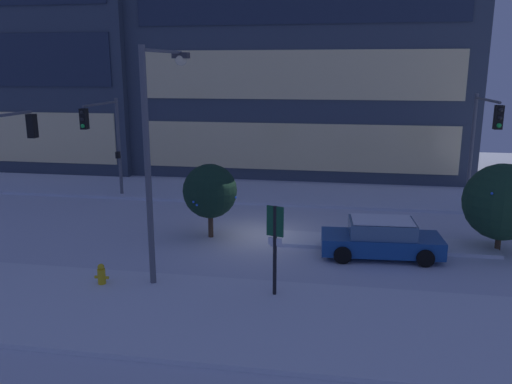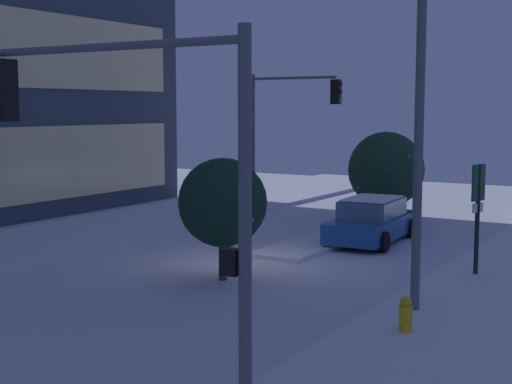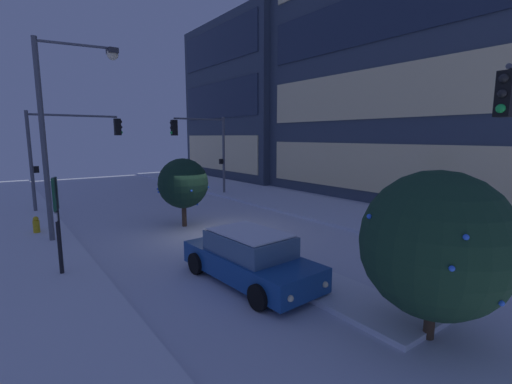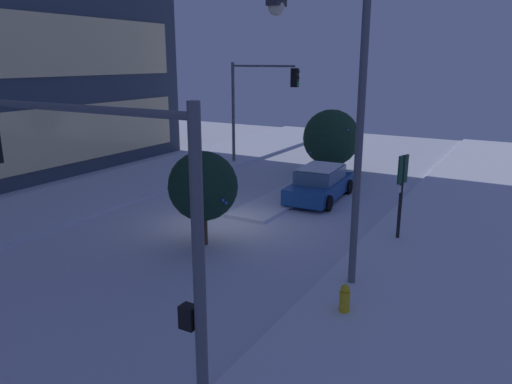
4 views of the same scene
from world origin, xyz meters
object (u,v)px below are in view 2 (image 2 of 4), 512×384
(traffic_light_corner_far_right, at_px, (288,116))
(fire_hydrant, at_px, (406,318))
(street_lamp_arched, at_px, (387,80))
(decorated_tree_median, at_px, (223,203))
(car_near, at_px, (372,221))
(parking_info_sign, at_px, (478,206))
(traffic_light_corner_near_left, at_px, (128,150))
(decorated_tree_right_of_median, at_px, (386,170))

(traffic_light_corner_far_right, xyz_separation_m, fire_hydrant, (-14.07, -10.38, -3.73))
(street_lamp_arched, bearing_deg, traffic_light_corner_far_right, -45.01)
(decorated_tree_median, bearing_deg, car_near, -9.88)
(street_lamp_arched, xyz_separation_m, parking_info_sign, (3.99, -1.01, -3.13))
(traffic_light_corner_near_left, height_order, street_lamp_arched, street_lamp_arched)
(traffic_light_corner_far_right, height_order, decorated_tree_median, traffic_light_corner_far_right)
(fire_hydrant, height_order, parking_info_sign, parking_info_sign)
(traffic_light_corner_near_left, distance_m, parking_info_sign, 11.38)
(car_near, bearing_deg, parking_info_sign, -132.36)
(traffic_light_corner_far_right, xyz_separation_m, parking_info_sign, (-8.32, -10.22, -2.20))
(fire_hydrant, bearing_deg, decorated_tree_median, 68.89)
(street_lamp_arched, bearing_deg, parking_info_sign, -96.00)
(traffic_light_corner_near_left, bearing_deg, traffic_light_corner_far_right, -67.50)
(traffic_light_corner_far_right, bearing_deg, street_lamp_arched, -53.20)
(traffic_light_corner_near_left, xyz_separation_m, street_lamp_arched, (7.00, -1.22, 1.21))
(car_near, distance_m, street_lamp_arched, 9.34)
(traffic_light_corner_far_right, xyz_separation_m, decorated_tree_median, (-11.84, -4.62, -2.11))
(traffic_light_corner_far_right, distance_m, decorated_tree_median, 12.89)
(parking_info_sign, bearing_deg, traffic_light_corner_far_right, -22.26)
(traffic_light_corner_far_right, bearing_deg, traffic_light_corner_near_left, -67.50)
(fire_hydrant, xyz_separation_m, decorated_tree_right_of_median, (13.92, 5.86, 1.63))
(car_near, height_order, parking_info_sign, parking_info_sign)
(fire_hydrant, xyz_separation_m, parking_info_sign, (5.75, 0.16, 1.53))
(fire_hydrant, bearing_deg, traffic_light_corner_near_left, 155.55)
(car_near, relative_size, parking_info_sign, 1.56)
(street_lamp_arched, height_order, parking_info_sign, street_lamp_arched)
(traffic_light_corner_far_right, bearing_deg, fire_hydrant, -53.58)
(traffic_light_corner_near_left, bearing_deg, decorated_tree_right_of_median, -79.71)
(parking_info_sign, bearing_deg, decorated_tree_median, 49.05)
(street_lamp_arched, distance_m, decorated_tree_median, 5.53)
(traffic_light_corner_near_left, xyz_separation_m, parking_info_sign, (10.99, -2.23, -1.92))
(traffic_light_corner_near_left, distance_m, fire_hydrant, 6.71)
(car_near, bearing_deg, traffic_light_corner_far_right, 47.55)
(parking_info_sign, bearing_deg, street_lamp_arched, 92.70)
(fire_hydrant, relative_size, parking_info_sign, 0.28)
(traffic_light_corner_near_left, distance_m, traffic_light_corner_far_right, 20.90)
(car_near, bearing_deg, traffic_light_corner_near_left, -174.87)
(street_lamp_arched, xyz_separation_m, decorated_tree_right_of_median, (12.17, 4.69, -3.03))
(street_lamp_arched, bearing_deg, traffic_light_corner_near_left, 88.34)
(car_near, distance_m, decorated_tree_right_of_median, 4.99)
(traffic_light_corner_far_right, bearing_deg, parking_info_sign, -39.14)
(traffic_light_corner_near_left, height_order, parking_info_sign, traffic_light_corner_near_left)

